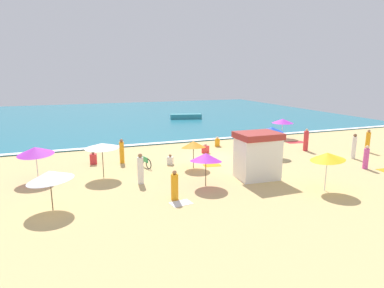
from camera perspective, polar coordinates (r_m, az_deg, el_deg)
name	(u,v)px	position (r m, az deg, el deg)	size (l,w,h in m)	color
ground_plane	(211,158)	(25.51, 3.28, -2.39)	(60.00, 60.00, 0.00)	#D8B775
ocean_water	(139,115)	(51.94, -9.29, 5.03)	(60.00, 44.00, 0.10)	teal
wave_breaker_foam	(184,141)	(31.20, -1.38, 0.53)	(57.00, 0.70, 0.01)	white
lifeguard_cabana	(257,155)	(20.63, 11.34, -1.91)	(2.62, 2.03, 2.90)	white
beach_umbrella_0	(50,176)	(16.76, -23.60, -5.07)	(2.72, 2.70, 2.09)	#4C3823
beach_umbrella_1	(283,121)	(34.02, 15.54, 3.90)	(2.59, 2.59, 1.98)	silver
beach_umbrella_2	(272,130)	(26.26, 13.80, 2.47)	(2.30, 2.32, 2.44)	#4C3823
beach_umbrella_3	(328,156)	(19.39, 22.59, -2.01)	(2.27, 2.24, 2.29)	silver
beach_umbrella_4	(206,157)	(18.75, 2.44, -2.32)	(2.57, 2.59, 2.07)	#4C3823
beach_umbrella_7	(35,151)	(21.71, -25.67, -1.06)	(2.79, 2.80, 2.20)	silver
beach_umbrella_8	(193,144)	(22.35, 0.25, -0.08)	(1.76, 1.80, 1.99)	#4C3823
beach_umbrella_9	(102,146)	(21.01, -15.46, -0.28)	(2.96, 2.96, 2.22)	#4C3823
parked_bicycle	(145,162)	(23.13, -8.26, -3.06)	(0.57, 1.76, 0.76)	black
beachgoer_0	(122,152)	(24.28, -12.16, -1.31)	(0.37, 0.37, 1.81)	orange
beachgoer_1	(354,147)	(27.96, 26.44, -0.40)	(0.44, 0.44, 1.94)	white
beachgoer_2	(205,149)	(26.91, 2.37, -0.88)	(0.63, 0.63, 0.80)	red
beachgoer_3	(306,141)	(29.20, 19.28, 0.58)	(0.56, 0.56, 1.89)	red
beachgoer_4	(141,170)	(19.60, -8.98, -4.42)	(0.42, 0.42, 1.84)	white
beachgoer_5	(93,159)	(24.69, -16.84, -2.45)	(0.52, 0.52, 0.94)	red
beachgoer_6	(175,186)	(17.04, -3.05, -7.36)	(0.48, 0.48, 1.58)	orange
beachgoer_7	(217,142)	(29.46, 4.45, 0.33)	(0.58, 0.58, 0.88)	orange
beachgoer_8	(366,158)	(25.36, 28.11, -2.16)	(0.37, 0.37, 1.64)	#D84CA5
beachgoer_9	(170,160)	(23.57, -3.83, -2.83)	(0.52, 0.52, 0.76)	white
beachgoer_10	(368,142)	(30.78, 28.34, 0.38)	(0.46, 0.46, 1.89)	orange
beach_towel_0	(295,142)	(32.61, 17.61, 0.29)	(1.90, 1.24, 0.01)	red
beach_towel_1	(260,141)	(32.33, 11.85, 0.51)	(1.83, 1.18, 0.01)	orange
beach_towel_2	(181,203)	(16.80, -1.93, -10.28)	(1.18, 0.90, 0.01)	white
beach_towel_4	(212,165)	(23.39, 3.54, -3.74)	(1.32, 0.90, 0.01)	orange
small_boat_0	(186,116)	(46.52, -1.07, 4.84)	(4.55, 2.17, 0.68)	teal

